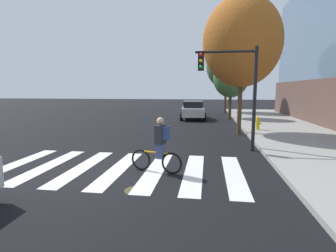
# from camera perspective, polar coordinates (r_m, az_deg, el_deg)

# --- Properties ---
(ground_plane) EXTENTS (120.00, 120.00, 0.00)m
(ground_plane) POSITION_cam_1_polar(r_m,az_deg,el_deg) (8.97, -14.08, -8.70)
(ground_plane) COLOR black
(crosswalk_stripes) EXTENTS (7.73, 4.04, 0.01)m
(crosswalk_stripes) POSITION_cam_1_polar(r_m,az_deg,el_deg) (8.77, -10.52, -8.94)
(crosswalk_stripes) COLOR silver
(crosswalk_stripes) RESTS_ON ground
(manhole_cover) EXTENTS (0.64, 0.64, 0.01)m
(manhole_cover) POSITION_cam_1_polar(r_m,az_deg,el_deg) (6.94, -6.61, -13.45)
(manhole_cover) COLOR #473D1E
(manhole_cover) RESTS_ON ground
(sedan_mid) EXTENTS (2.32, 4.54, 1.53)m
(sedan_mid) POSITION_cam_1_polar(r_m,az_deg,el_deg) (22.87, 5.32, 3.47)
(sedan_mid) COLOR #B7B7BC
(sedan_mid) RESTS_ON ground
(cyclist) EXTENTS (1.67, 0.50, 1.69)m
(cyclist) POSITION_cam_1_polar(r_m,az_deg,el_deg) (8.07, -1.82, -4.13)
(cyclist) COLOR black
(cyclist) RESTS_ON ground
(traffic_light_near) EXTENTS (2.47, 0.28, 4.20)m
(traffic_light_near) POSITION_cam_1_polar(r_m,az_deg,el_deg) (11.20, 13.89, 9.37)
(traffic_light_near) COLOR black
(traffic_light_near) RESTS_ON ground
(fire_hydrant) EXTENTS (0.33, 0.22, 0.78)m
(fire_hydrant) POSITION_cam_1_polar(r_m,az_deg,el_deg) (16.66, 18.59, 0.58)
(fire_hydrant) COLOR gold
(fire_hydrant) RESTS_ON sidewalk
(street_tree_near) EXTENTS (4.19, 4.19, 7.45)m
(street_tree_near) POSITION_cam_1_polar(r_m,az_deg,el_deg) (15.51, 15.49, 16.90)
(street_tree_near) COLOR #4C3823
(street_tree_near) RESTS_ON ground
(street_tree_mid) EXTENTS (2.92, 2.92, 5.19)m
(street_tree_mid) POSITION_cam_1_polar(r_m,az_deg,el_deg) (23.01, 13.26, 10.08)
(street_tree_mid) COLOR #4C3823
(street_tree_mid) RESTS_ON ground
(street_tree_far) EXTENTS (4.11, 4.11, 7.31)m
(street_tree_far) POSITION_cam_1_polar(r_m,az_deg,el_deg) (29.16, 12.32, 12.43)
(street_tree_far) COLOR #4C3823
(street_tree_far) RESTS_ON ground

